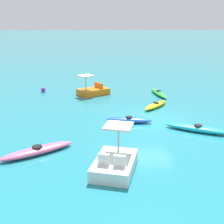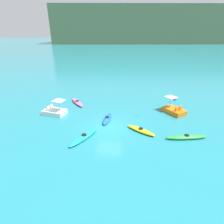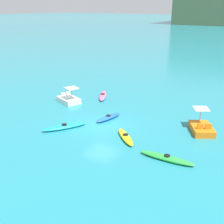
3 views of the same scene
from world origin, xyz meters
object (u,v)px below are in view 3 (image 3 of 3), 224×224
(pedal_boat_white, at_px, (69,99))
(kayak_yellow, at_px, (126,137))
(kayak_blue, at_px, (108,117))
(kayak_cyan, at_px, (64,127))
(kayak_pink, at_px, (103,96))
(pedal_boat_orange, at_px, (202,128))
(kayak_green, at_px, (167,158))

(pedal_boat_white, bearing_deg, kayak_yellow, -20.52)
(kayak_yellow, relative_size, kayak_blue, 0.96)
(kayak_blue, xyz_separation_m, kayak_cyan, (-1.68, -3.56, -0.00))
(kayak_cyan, xyz_separation_m, pedal_boat_white, (-4.18, 4.74, 0.17))
(kayak_pink, relative_size, kayak_cyan, 0.94)
(kayak_pink, distance_m, kayak_cyan, 8.48)
(kayak_yellow, relative_size, pedal_boat_white, 0.96)
(kayak_yellow, bearing_deg, kayak_blue, 145.42)
(kayak_pink, relative_size, kayak_yellow, 1.24)
(kayak_yellow, distance_m, kayak_cyan, 5.07)
(pedal_boat_white, bearing_deg, pedal_boat_orange, 4.51)
(kayak_cyan, bearing_deg, pedal_boat_orange, 32.84)
(pedal_boat_orange, bearing_deg, kayak_blue, -163.05)
(kayak_cyan, relative_size, pedal_boat_white, 1.27)
(kayak_yellow, distance_m, pedal_boat_white, 9.68)
(kayak_pink, bearing_deg, kayak_green, -34.89)
(kayak_cyan, xyz_separation_m, pedal_boat_orange, (8.95, 5.78, 0.17))
(kayak_green, relative_size, kayak_blue, 1.31)
(kayak_yellow, xyz_separation_m, pedal_boat_orange, (4.06, 4.43, 0.17))
(kayak_blue, height_order, kayak_cyan, same)
(kayak_yellow, bearing_deg, kayak_cyan, -164.55)
(kayak_green, height_order, pedal_boat_white, pedal_boat_white)
(kayak_pink, bearing_deg, pedal_boat_white, -116.97)
(kayak_cyan, distance_m, pedal_boat_white, 6.32)
(kayak_pink, xyz_separation_m, kayak_yellow, (7.35, -6.76, 0.00))
(kayak_pink, xyz_separation_m, kayak_blue, (4.14, -4.55, 0.00))
(kayak_blue, bearing_deg, kayak_yellow, -34.58)
(kayak_green, xyz_separation_m, kayak_yellow, (-3.73, 0.96, 0.00))
(kayak_blue, bearing_deg, kayak_green, -24.58)
(kayak_yellow, xyz_separation_m, kayak_cyan, (-4.89, -1.35, -0.00))
(kayak_green, relative_size, pedal_boat_orange, 1.27)
(kayak_blue, distance_m, pedal_boat_orange, 7.61)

